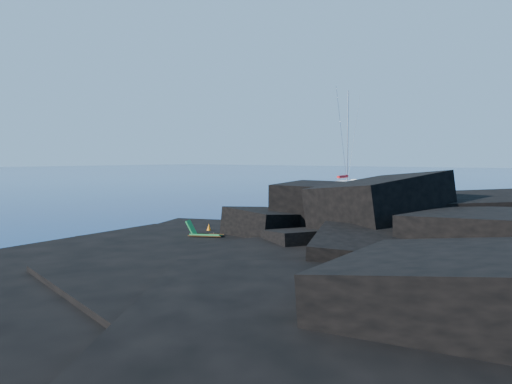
# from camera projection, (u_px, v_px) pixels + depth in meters

# --- Properties ---
(ground) EXTENTS (400.00, 400.00, 0.00)m
(ground) POSITION_uv_depth(u_px,v_px,m) (110.00, 238.00, 26.49)
(ground) COLOR #030834
(ground) RESTS_ON ground
(headland) EXTENTS (24.00, 24.00, 3.60)m
(headland) POSITION_uv_depth(u_px,v_px,m) (359.00, 260.00, 20.83)
(headland) COLOR black
(headland) RESTS_ON ground
(beach) EXTENTS (9.08, 6.86, 0.70)m
(beach) POSITION_uv_depth(u_px,v_px,m) (175.00, 246.00, 24.11)
(beach) COLOR black
(beach) RESTS_ON ground
(surf_foam) EXTENTS (10.00, 8.00, 0.06)m
(surf_foam) POSITION_uv_depth(u_px,v_px,m) (243.00, 235.00, 27.33)
(surf_foam) COLOR white
(surf_foam) RESTS_ON ground
(sailboat) EXTENTS (4.72, 11.93, 12.24)m
(sailboat) POSITION_uv_depth(u_px,v_px,m) (346.00, 193.00, 59.36)
(sailboat) COLOR silver
(sailboat) RESTS_ON ground
(deck_chair) EXTENTS (1.75, 1.37, 1.11)m
(deck_chair) POSITION_uv_depth(u_px,v_px,m) (206.00, 230.00, 23.00)
(deck_chair) COLOR #1C813B
(deck_chair) RESTS_ON beach
(towel) EXTENTS (1.90, 0.93, 0.05)m
(towel) POSITION_uv_depth(u_px,v_px,m) (206.00, 237.00, 24.29)
(towel) COLOR white
(towel) RESTS_ON beach
(sunbather) EXTENTS (1.79, 0.49, 0.24)m
(sunbather) POSITION_uv_depth(u_px,v_px,m) (206.00, 234.00, 24.28)
(sunbather) COLOR tan
(sunbather) RESTS_ON towel
(marker_cone) EXTENTS (0.42, 0.42, 0.62)m
(marker_cone) POSITION_uv_depth(u_px,v_px,m) (209.00, 230.00, 24.90)
(marker_cone) COLOR orange
(marker_cone) RESTS_ON beach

